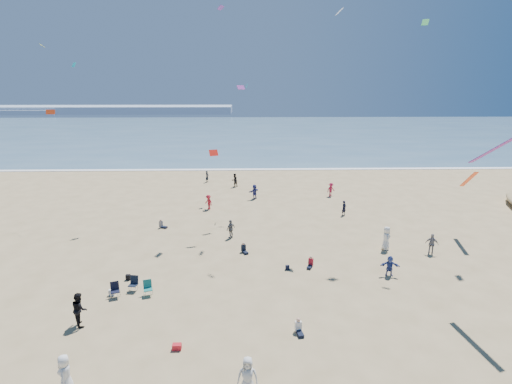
{
  "coord_description": "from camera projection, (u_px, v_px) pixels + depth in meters",
  "views": [
    {
      "loc": [
        1.37,
        -16.21,
        13.05
      ],
      "look_at": [
        2.0,
        8.0,
        6.45
      ],
      "focal_mm": 28.0,
      "sensor_mm": 36.0,
      "label": 1
    }
  ],
  "objects": [
    {
      "name": "ground",
      "position": [
        219.0,
        367.0,
        19.03
      ],
      "size": [
        220.0,
        220.0,
        0.0
      ],
      "primitive_type": "plane",
      "color": "tan",
      "rests_on": "ground"
    },
    {
      "name": "chair_cluster",
      "position": [
        132.0,
        288.0,
        25.37
      ],
      "size": [
        2.76,
        1.53,
        1.0
      ],
      "color": "black",
      "rests_on": "ground"
    },
    {
      "name": "white_tote",
      "position": [
        112.0,
        292.0,
        25.38
      ],
      "size": [
        0.35,
        0.2,
        0.4
      ],
      "primitive_type": "cube",
      "color": "silver",
      "rests_on": "ground"
    },
    {
      "name": "headland_near",
      "position": [
        15.0,
        112.0,
        175.4
      ],
      "size": [
        40.0,
        14.0,
        2.0
      ],
      "primitive_type": "cube",
      "color": "#7A8EA8",
      "rests_on": "ground"
    },
    {
      "name": "surf_line",
      "position": [
        237.0,
        170.0,
        62.42
      ],
      "size": [
        220.0,
        1.2,
        0.08
      ],
      "primitive_type": "cube",
      "color": "white",
      "rests_on": "ground"
    },
    {
      "name": "headland_far",
      "position": [
        110.0,
        110.0,
        181.07
      ],
      "size": [
        110.0,
        20.0,
        3.2
      ],
      "primitive_type": "cube",
      "color": "#7A8EA8",
      "rests_on": "ground"
    },
    {
      "name": "seated_group",
      "position": [
        267.0,
        277.0,
        26.95
      ],
      "size": [
        16.39,
        24.74,
        0.84
      ],
      "color": "silver",
      "rests_on": "ground"
    },
    {
      "name": "ocean",
      "position": [
        241.0,
        132.0,
        110.65
      ],
      "size": [
        220.0,
        100.0,
        0.06
      ],
      "primitive_type": "cube",
      "color": "#476B84",
      "rests_on": "ground"
    },
    {
      "name": "kites_aloft",
      "position": [
        348.0,
        64.0,
        28.26
      ],
      "size": [
        42.76,
        41.62,
        30.4
      ],
      "color": "red",
      "rests_on": "ground"
    },
    {
      "name": "cooler",
      "position": [
        177.0,
        347.0,
        20.23
      ],
      "size": [
        0.45,
        0.3,
        0.3
      ],
      "primitive_type": "cube",
      "color": "red",
      "rests_on": "ground"
    },
    {
      "name": "standing_flyers",
      "position": [
        268.0,
        235.0,
        33.3
      ],
      "size": [
        25.02,
        46.29,
        1.94
      ],
      "color": "#A71725",
      "rests_on": "ground"
    },
    {
      "name": "navy_bag",
      "position": [
        287.0,
        268.0,
        28.89
      ],
      "size": [
        0.28,
        0.18,
        0.34
      ],
      "primitive_type": "cube",
      "color": "black",
      "rests_on": "ground"
    },
    {
      "name": "black_backpack",
      "position": [
        128.0,
        277.0,
        27.4
      ],
      "size": [
        0.3,
        0.22,
        0.38
      ],
      "primitive_type": "cube",
      "color": "black",
      "rests_on": "ground"
    }
  ]
}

